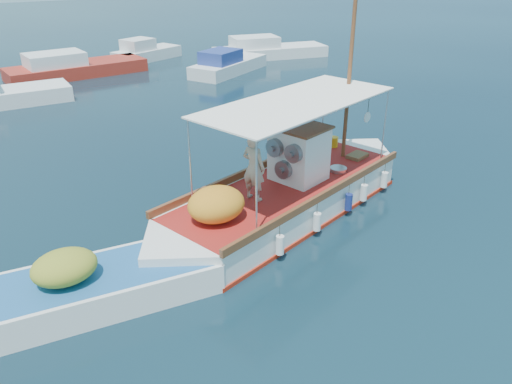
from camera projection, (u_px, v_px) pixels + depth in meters
ground at (292, 226)px, 14.81m from camera, size 160.00×160.00×0.00m
fishing_caique at (285, 197)px, 15.23m from camera, size 10.49×5.15×6.68m
dinghy at (106, 286)px, 11.57m from camera, size 6.91×2.46×1.69m
bg_boat_n at (73, 69)px, 32.14m from camera, size 8.84×3.53×1.80m
bg_boat_ne at (227, 66)px, 32.96m from camera, size 6.59×4.92×1.80m
bg_boat_e at (267, 51)px, 37.77m from camera, size 8.86×4.29×1.80m
bg_boat_far_n at (145, 53)px, 36.91m from camera, size 5.55×3.76×1.80m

